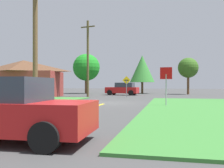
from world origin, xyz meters
name	(u,v)px	position (x,y,z in m)	size (l,w,h in m)	color
ground_plane	(107,103)	(0.00, 0.00, 0.00)	(120.00, 120.00, 0.00)	#404040
lane_stripe_center	(66,116)	(0.00, -8.00, 0.01)	(0.20, 14.00, 0.01)	yellow
stop_sign	(166,79)	(4.46, -2.09, 1.79)	(0.77, 0.11, 2.53)	#9EA0A8
car_approaching_junction	(123,89)	(-1.19, 13.68, 0.80)	(4.34, 2.33, 1.62)	red
car_behind_on_main_road	(2,109)	(0.46, -13.20, 0.81)	(4.59, 2.12, 1.62)	red
utility_pole_near	(35,43)	(-4.12, -3.37, 4.17)	(1.76, 0.62, 8.14)	brown
utility_pole_mid	(88,57)	(-4.33, 8.65, 4.47)	(1.78, 0.51, 8.63)	brown
direction_sign	(126,84)	(0.14, 8.47, 1.44)	(0.89, 0.20, 2.31)	slate
oak_tree_left	(142,69)	(0.72, 19.77, 3.76)	(3.71, 3.71, 5.81)	brown
pine_tree_center	(86,67)	(-7.53, 17.82, 3.95)	(4.07, 4.07, 6.00)	brown
oak_tree_right	(188,68)	(7.28, 17.83, 3.67)	(2.79, 2.79, 5.10)	brown
barn	(23,78)	(-11.58, 7.27, 2.08)	(8.54, 6.09, 4.15)	maroon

